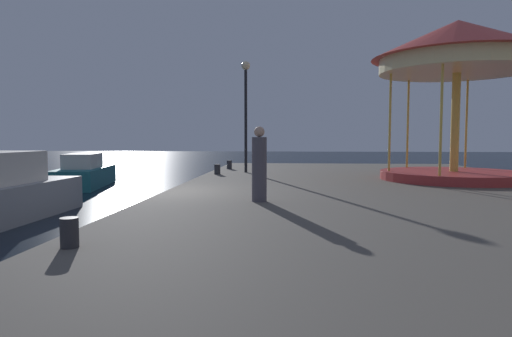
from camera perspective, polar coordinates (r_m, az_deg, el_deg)
ground_plane at (r=12.46m, az=-11.59°, el=-6.54°), size 120.00×120.00×0.00m
quay_dock at (r=12.22m, az=17.28°, el=-4.94°), size 12.24×26.79×0.80m
motorboat_teal at (r=21.94m, az=-21.23°, el=-0.65°), size 2.71×5.23×1.53m
carousel at (r=16.84m, az=24.45°, el=12.42°), size 5.68×5.68×5.40m
lamp_post_mid_promenade at (r=18.63m, az=-1.33°, el=9.12°), size 0.36×0.36×4.61m
bollard_center at (r=6.44m, az=-22.87°, el=-7.61°), size 0.24×0.24×0.40m
bollard_north at (r=17.68m, az=-5.00°, el=-0.10°), size 0.24×0.24×0.40m
bollard_south at (r=20.63m, az=-3.45°, el=0.50°), size 0.24×0.24×0.40m
person_by_the_water at (r=10.10m, az=0.43°, el=0.25°), size 0.34×0.34×1.71m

